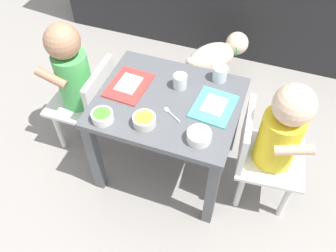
% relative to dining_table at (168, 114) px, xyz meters
% --- Properties ---
extents(ground_plane, '(7.00, 7.00, 0.00)m').
position_rel_dining_table_xyz_m(ground_plane, '(0.00, 0.00, -0.38)').
color(ground_plane, gray).
extents(dining_table, '(0.60, 0.50, 0.47)m').
position_rel_dining_table_xyz_m(dining_table, '(0.00, 0.00, 0.00)').
color(dining_table, '#515459').
rests_on(dining_table, ground).
extents(seated_child_left, '(0.28, 0.28, 0.71)m').
position_rel_dining_table_xyz_m(seated_child_left, '(-0.46, 0.03, 0.06)').
color(seated_child_left, silver).
rests_on(seated_child_left, ground).
extents(seated_child_right, '(0.31, 0.31, 0.68)m').
position_rel_dining_table_xyz_m(seated_child_right, '(0.46, 0.00, 0.05)').
color(seated_child_right, silver).
rests_on(seated_child_right, ground).
extents(dog, '(0.35, 0.37, 0.32)m').
position_rel_dining_table_xyz_m(dog, '(0.06, 0.68, -0.17)').
color(dog, beige).
rests_on(dog, ground).
extents(food_tray_left, '(0.17, 0.22, 0.02)m').
position_rel_dining_table_xyz_m(food_tray_left, '(-0.19, 0.03, 0.09)').
color(food_tray_left, red).
rests_on(food_tray_left, dining_table).
extents(food_tray_right, '(0.18, 0.21, 0.02)m').
position_rel_dining_table_xyz_m(food_tray_right, '(0.19, 0.03, 0.09)').
color(food_tray_right, '#4CC6BC').
rests_on(food_tray_right, dining_table).
extents(water_cup_left, '(0.06, 0.06, 0.06)m').
position_rel_dining_table_xyz_m(water_cup_left, '(0.02, 0.10, 0.11)').
color(water_cup_left, white).
rests_on(water_cup_left, dining_table).
extents(water_cup_right, '(0.06, 0.06, 0.07)m').
position_rel_dining_table_xyz_m(water_cup_right, '(0.17, 0.20, 0.12)').
color(water_cup_right, white).
rests_on(water_cup_right, dining_table).
extents(veggie_bowl_near, '(0.09, 0.09, 0.04)m').
position_rel_dining_table_xyz_m(veggie_bowl_near, '(-0.04, -0.15, 0.11)').
color(veggie_bowl_near, silver).
rests_on(veggie_bowl_near, dining_table).
extents(veggie_bowl_far, '(0.09, 0.09, 0.04)m').
position_rel_dining_table_xyz_m(veggie_bowl_far, '(-0.21, -0.19, 0.11)').
color(veggie_bowl_far, white).
rests_on(veggie_bowl_far, dining_table).
extents(cereal_bowl_right_side, '(0.09, 0.09, 0.04)m').
position_rel_dining_table_xyz_m(cereal_bowl_right_side, '(0.18, -0.16, 0.11)').
color(cereal_bowl_right_side, white).
rests_on(cereal_bowl_right_side, dining_table).
extents(spoon_by_left_tray, '(0.09, 0.06, 0.01)m').
position_rel_dining_table_xyz_m(spoon_by_left_tray, '(0.03, -0.07, 0.09)').
color(spoon_by_left_tray, silver).
rests_on(spoon_by_left_tray, dining_table).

